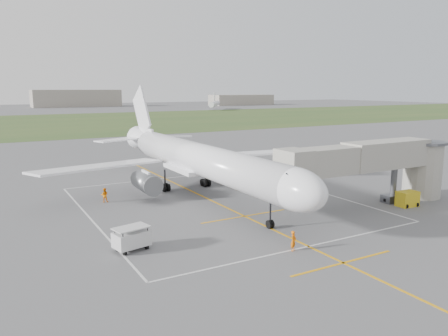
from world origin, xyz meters
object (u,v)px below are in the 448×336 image
airliner (198,159)px  jet_bridge (381,163)px  baggage_cart (132,238)px  ramp_worker_wing (104,195)px  ramp_worker_nose (293,241)px  gpu_unit (407,199)px

airliner → jet_bridge: size_ratio=2.00×
jet_bridge → baggage_cart: bearing=-179.8°
airliner → baggage_cart: (-13.03, -14.33, -3.40)m
ramp_worker_wing → ramp_worker_nose: bearing=131.3°
jet_bridge → ramp_worker_nose: 19.04m
jet_bridge → ramp_worker_nose: jet_bridge is taller
airliner → ramp_worker_wing: airliner is taller
airliner → gpu_unit: size_ratio=19.69×
gpu_unit → ramp_worker_nose: gpu_unit is taller
jet_bridge → gpu_unit: (2.13, -2.11, -3.91)m
jet_bridge → ramp_worker_nose: size_ratio=14.22×
jet_bridge → ramp_worker_wing: jet_bridge is taller
ramp_worker_nose → ramp_worker_wing: ramp_worker_wing is taller
gpu_unit → ramp_worker_wing: gpu_unit is taller
baggage_cart → ramp_worker_nose: size_ratio=1.87×
ramp_worker_wing → gpu_unit: bearing=166.6°
jet_bridge → ramp_worker_nose: (-17.41, -6.62, -3.92)m
ramp_worker_nose → ramp_worker_wing: (-9.38, 22.84, 0.01)m
jet_bridge → gpu_unit: jet_bridge is taller
airliner → baggage_cart: bearing=-132.3°
baggage_cart → ramp_worker_nose: (11.34, -6.54, -0.17)m
jet_bridge → baggage_cart: (-28.76, -0.08, -3.75)m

